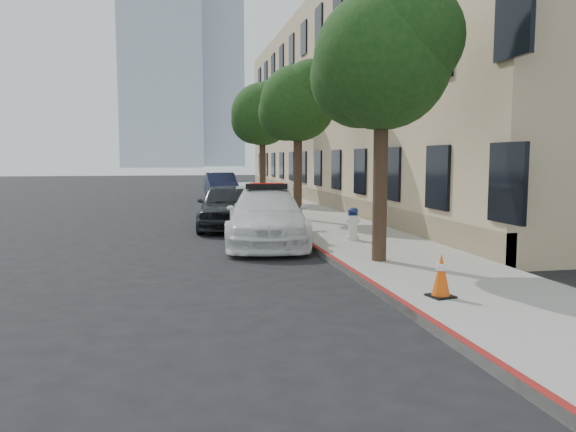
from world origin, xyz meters
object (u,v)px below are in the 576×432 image
Objects in this scene: parked_car_mid at (226,206)px; parked_car_far at (221,186)px; police_car at (267,216)px; traffic_cone at (441,275)px; fire_hydrant at (353,224)px.

parked_car_far is at bearing 92.74° from parked_car_mid.
police_car is 7.71× the size of traffic_cone.
fire_hydrant is at bearing -11.24° from police_car.
police_car is at bearing -92.09° from parked_car_far.
parked_car_mid is at bearing -95.53° from parked_car_far.
police_car reaches higher than parked_car_mid.
parked_car_mid is 5.16m from fire_hydrant.
parked_car_mid reaches higher than traffic_cone.
parked_car_mid reaches higher than fire_hydrant.
police_car is 6.93m from traffic_cone.
parked_car_mid is 13.22m from parked_car_far.
parked_car_far is 17.56m from fire_hydrant.
parked_car_mid reaches higher than parked_car_far.
police_car is 1.21× the size of parked_car_far.
police_car reaches higher than fire_hydrant.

